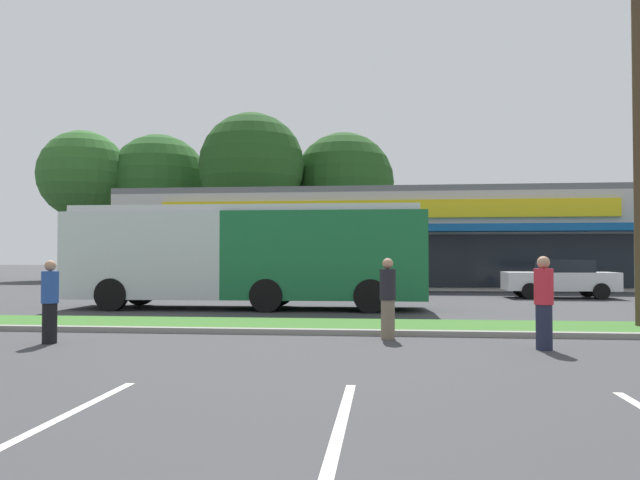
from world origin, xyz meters
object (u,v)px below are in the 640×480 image
object	(u,v)px
city_bus	(247,253)
car_2	(334,278)
pedestrian_by_pole	(544,303)
car_0	(560,279)
utility_pole	(634,75)
pedestrian_near_bench	(50,302)
pedestrian_mid	(388,298)

from	to	relation	value
city_bus	car_2	distance (m)	6.54
city_bus	pedestrian_by_pole	xyz separation A→B (m)	(7.22, -8.05, -0.93)
city_bus	car_0	world-z (taller)	city_bus
car_0	city_bus	bearing A→B (deg)	28.96
city_bus	car_2	bearing A→B (deg)	-111.95
car_0	car_2	world-z (taller)	car_2
car_0	car_2	size ratio (longest dim) A/B	0.99
city_bus	car_0	xyz separation A→B (m)	(11.40, 6.31, -0.98)
utility_pole	car_0	distance (m)	12.39
city_bus	pedestrian_near_bench	size ratio (longest dim) A/B	7.14
car_0	car_2	bearing A→B (deg)	1.71
car_0	pedestrian_near_bench	size ratio (longest dim) A/B	2.70
pedestrian_near_bench	utility_pole	bearing A→B (deg)	156.53
city_bus	pedestrian_mid	size ratio (longest dim) A/B	6.98
car_2	pedestrian_near_bench	distance (m)	14.86
car_0	pedestrian_by_pole	world-z (taller)	pedestrian_by_pole
utility_pole	pedestrian_by_pole	distance (m)	6.42
city_bus	pedestrian_by_pole	world-z (taller)	city_bus
city_bus	pedestrian_near_bench	xyz separation A→B (m)	(-1.98, -8.19, -0.96)
car_0	car_2	xyz separation A→B (m)	(-9.07, -0.27, 0.01)
utility_pole	pedestrian_near_bench	xyz separation A→B (m)	(-11.96, -3.23, -4.94)
car_0	pedestrian_by_pole	xyz separation A→B (m)	(-4.18, -14.36, 0.05)
pedestrian_by_pole	pedestrian_mid	bearing A→B (deg)	166.47
pedestrian_mid	pedestrian_by_pole	bearing A→B (deg)	-79.24
utility_pole	car_2	bearing A→B (deg)	124.86
pedestrian_by_pole	pedestrian_near_bench	bearing A→B (deg)	-169.31
utility_pole	pedestrian_by_pole	world-z (taller)	utility_pole
pedestrian_by_pole	pedestrian_mid	distance (m)	3.01
pedestrian_near_bench	pedestrian_by_pole	xyz separation A→B (m)	(9.20, 0.14, 0.04)
utility_pole	city_bus	world-z (taller)	utility_pole
pedestrian_by_pole	car_0	bearing A→B (deg)	83.60
car_2	pedestrian_mid	distance (m)	13.07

